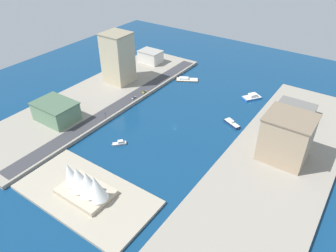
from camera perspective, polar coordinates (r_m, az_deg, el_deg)
name	(u,v)px	position (r m, az deg, el deg)	size (l,w,h in m)	color
ground_plane	(175,126)	(256.50, 1.26, -0.09)	(440.00, 440.00, 0.00)	navy
quay_west	(278,164)	(230.19, 19.11, -6.46)	(70.00, 240.00, 2.86)	gray
quay_east	(100,97)	(303.16, -12.16, 5.20)	(70.00, 240.00, 2.86)	gray
peninsula_point	(86,195)	(203.91, -14.48, -11.85)	(87.31, 44.74, 2.00)	#A89E89
road_strip	(121,103)	(285.40, -8.37, 4.05)	(12.50, 228.00, 0.15)	#38383D
barge_flat_brown	(186,79)	(330.55, 3.28, 8.37)	(23.33, 18.21, 3.04)	brown
catamaran_blue	(252,97)	(305.90, 14.85, 5.09)	(16.89, 18.83, 4.52)	blue
patrol_launch_navy	(232,123)	(263.16, 11.39, 0.49)	(16.64, 10.48, 3.74)	#1E284C
yacht_sleek_gray	(120,143)	(239.04, -8.70, -3.07)	(9.40, 9.98, 3.40)	#999EA3
office_block_beige	(118,58)	(316.31, -9.00, 11.97)	(25.06, 24.64, 48.61)	#C6B793
terminal_long_green	(56,111)	(271.51, -19.48, 2.53)	(33.65, 24.71, 15.56)	slate
carpark_squat_concrete	(297,109)	(286.88, 22.10, 2.91)	(29.75, 16.91, 8.96)	gray
hotel_broad_white	(150,56)	(364.55, -3.17, 12.36)	(24.70, 18.13, 13.32)	silver
apartment_midrise_tan	(286,137)	(225.84, 20.48, -1.94)	(31.27, 28.67, 32.53)	tan
taxi_yellow_cab	(144,92)	(300.43, -4.29, 6.15)	(2.09, 4.31, 1.70)	black
sedan_silver	(134,98)	(291.55, -6.18, 5.10)	(1.89, 4.46, 1.48)	black
traffic_light_waterfront	(105,115)	(262.11, -11.18, 1.89)	(0.36, 0.36, 6.50)	black
opera_landmark	(84,183)	(196.97, -14.79, -9.94)	(35.11, 22.08, 19.94)	#BCAD93
park_tree_cluster	(303,128)	(259.41, 23.05, -0.35)	(8.53, 12.18, 9.78)	brown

